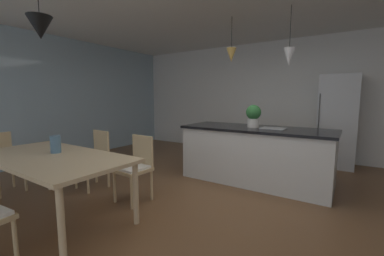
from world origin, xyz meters
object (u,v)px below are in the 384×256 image
(kitchen_island, at_px, (255,154))
(chair_far_right, at_px, (136,166))
(refrigerator, at_px, (337,121))
(chair_window_end, at_px, (3,161))
(dining_table, at_px, (51,161))
(vase_on_dining_table, at_px, (56,144))
(chair_far_left, at_px, (94,157))
(potted_plant_on_island, at_px, (253,115))

(kitchen_island, bearing_deg, chair_far_right, -124.18)
(refrigerator, bearing_deg, chair_window_end, -132.88)
(dining_table, distance_m, vase_on_dining_table, 0.21)
(vase_on_dining_table, bearing_deg, dining_table, -50.49)
(kitchen_island, bearing_deg, vase_on_dining_table, -124.57)
(refrigerator, bearing_deg, chair_far_right, -122.20)
(chair_far_right, bearing_deg, chair_far_left, -180.00)
(kitchen_island, distance_m, potted_plant_on_island, 0.64)
(dining_table, bearing_deg, vase_on_dining_table, 129.51)
(chair_window_end, height_order, potted_plant_on_island, potted_plant_on_island)
(chair_far_left, height_order, kitchen_island, kitchen_island)
(chair_far_left, height_order, vase_on_dining_table, vase_on_dining_table)
(dining_table, height_order, kitchen_island, kitchen_island)
(chair_far_right, distance_m, chair_far_left, 0.90)
(potted_plant_on_island, bearing_deg, chair_window_end, -139.17)
(chair_far_left, distance_m, potted_plant_on_island, 2.59)
(chair_window_end, relative_size, potted_plant_on_island, 2.37)
(kitchen_island, bearing_deg, chair_window_end, -139.66)
(chair_window_end, bearing_deg, kitchen_island, 40.34)
(refrigerator, bearing_deg, potted_plant_on_island, -121.52)
(chair_far_left, relative_size, vase_on_dining_table, 4.26)
(chair_far_left, xyz_separation_m, kitchen_island, (1.99, 1.61, -0.01))
(dining_table, relative_size, vase_on_dining_table, 9.77)
(chair_far_right, bearing_deg, kitchen_island, 55.82)
(potted_plant_on_island, relative_size, vase_on_dining_table, 1.80)
(chair_window_end, height_order, kitchen_island, kitchen_island)
(chair_far_right, bearing_deg, refrigerator, 57.80)
(dining_table, relative_size, kitchen_island, 0.84)
(potted_plant_on_island, bearing_deg, dining_table, -121.17)
(chair_far_left, height_order, refrigerator, refrigerator)
(chair_far_right, relative_size, potted_plant_on_island, 2.37)
(dining_table, xyz_separation_m, potted_plant_on_island, (1.49, 2.47, 0.43))
(dining_table, relative_size, chair_far_right, 2.29)
(chair_far_right, height_order, vase_on_dining_table, vase_on_dining_table)
(kitchen_island, relative_size, refrigerator, 1.29)
(kitchen_island, bearing_deg, chair_far_left, -141.06)
(dining_table, height_order, chair_far_left, chair_far_left)
(kitchen_island, distance_m, vase_on_dining_table, 2.89)
(dining_table, relative_size, refrigerator, 1.09)
(chair_far_left, height_order, potted_plant_on_island, potted_plant_on_island)
(chair_far_left, distance_m, refrigerator, 4.58)
(chair_far_left, xyz_separation_m, refrigerator, (3.04, 3.40, 0.44))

